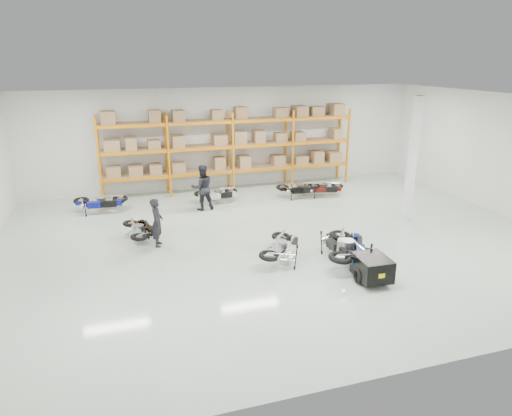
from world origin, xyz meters
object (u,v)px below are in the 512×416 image
object	(u,v)px
moto_back_c	(300,186)
moto_back_d	(323,185)
moto_blue_centre	(349,243)
trailer	(372,268)
moto_back_b	(217,191)
person_left	(157,222)
moto_back_a	(100,199)
person_back	(202,187)
moto_black_far_left	(141,227)
moto_touring_right	(344,242)
moto_silver_left	(283,244)

from	to	relation	value
moto_back_c	moto_back_d	xyz separation A→B (m)	(1.05, -0.13, -0.03)
moto_blue_centre	trailer	distance (m)	1.29
moto_back_b	moto_back_d	xyz separation A→B (m)	(4.59, -0.44, -0.00)
trailer	person_left	world-z (taller)	person_left
moto_back_a	person_back	bearing A→B (deg)	-95.11
trailer	moto_back_d	xyz separation A→B (m)	(2.19, 7.68, 0.06)
moto_blue_centre	moto_back_b	size ratio (longest dim) A/B	1.26
moto_back_a	moto_back_c	world-z (taller)	moto_back_a
moto_black_far_left	moto_touring_right	world-z (taller)	moto_touring_right
moto_back_d	moto_blue_centre	bearing A→B (deg)	175.73
moto_blue_centre	moto_black_far_left	distance (m)	6.69
moto_blue_centre	person_back	xyz separation A→B (m)	(-3.13, 6.15, 0.29)
person_left	moto_back_c	bearing A→B (deg)	-49.83
moto_black_far_left	moto_back_a	distance (m)	3.70
moto_black_far_left	moto_back_a	xyz separation A→B (m)	(-1.32, 3.46, 0.04)
moto_back_a	moto_back_d	bearing A→B (deg)	-86.55
moto_back_b	trailer	bearing A→B (deg)	-166.17
moto_silver_left	person_back	world-z (taller)	person_back
moto_blue_centre	moto_back_c	distance (m)	6.63
moto_silver_left	moto_black_far_left	size ratio (longest dim) A/B	1.11
moto_blue_centre	person_back	bearing A→B (deg)	-35.34
person_left	moto_back_b	bearing A→B (deg)	-25.05
moto_back_b	moto_blue_centre	bearing A→B (deg)	-163.30
moto_back_a	person_left	bearing A→B (deg)	-148.83
person_back	moto_black_far_left	bearing A→B (deg)	42.38
person_back	moto_back_b	bearing A→B (deg)	-140.30
moto_silver_left	moto_back_b	distance (m)	6.17
moto_touring_right	moto_back_b	distance (m)	6.95
trailer	moto_back_a	size ratio (longest dim) A/B	0.98
moto_back_d	trailer	bearing A→B (deg)	178.69
moto_back_c	trailer	bearing A→B (deg)	178.64
moto_back_c	moto_silver_left	bearing A→B (deg)	160.20
moto_touring_right	moto_back_d	bearing A→B (deg)	66.98
trailer	moto_back_a	bearing A→B (deg)	133.36
moto_black_far_left	moto_touring_right	bearing A→B (deg)	142.35
moto_back_d	moto_silver_left	bearing A→B (deg)	159.64
moto_touring_right	moto_back_a	bearing A→B (deg)	133.22
moto_touring_right	person_left	bearing A→B (deg)	149.89
moto_silver_left	moto_back_d	bearing A→B (deg)	-91.85
moto_blue_centre	person_back	world-z (taller)	person_back
moto_touring_right	moto_back_d	world-z (taller)	moto_touring_right
trailer	person_left	xyz separation A→B (m)	(-5.20, 4.24, 0.37)
moto_black_far_left	moto_blue_centre	bearing A→B (deg)	139.95
moto_black_far_left	trailer	distance (m)	7.44
trailer	moto_blue_centre	bearing A→B (deg)	93.05
moto_touring_right	person_left	world-z (taller)	person_left
moto_back_c	moto_back_d	size ratio (longest dim) A/B	1.07
moto_touring_right	moto_back_d	xyz separation A→B (m)	(2.19, 6.08, -0.05)
person_left	moto_blue_centre	bearing A→B (deg)	-108.86
moto_silver_left	trailer	bearing A→B (deg)	165.54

